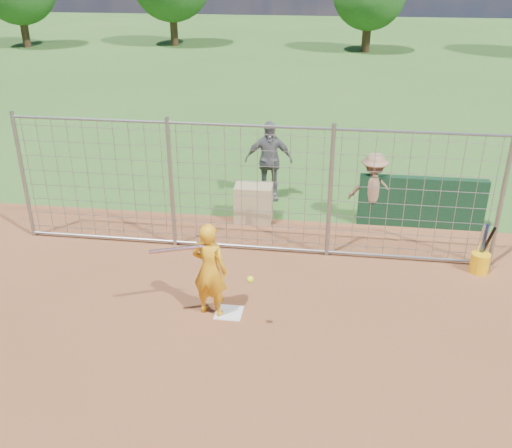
% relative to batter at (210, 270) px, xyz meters
% --- Properties ---
extents(ground, '(100.00, 100.00, 0.00)m').
position_rel_batter_xyz_m(ground, '(0.28, 0.23, -0.80)').
color(ground, '#2D591E').
rests_on(ground, ground).
extents(infield_dirt, '(18.00, 18.00, 0.00)m').
position_rel_batter_xyz_m(infield_dirt, '(0.28, -2.77, -0.79)').
color(infield_dirt, brown).
rests_on(infield_dirt, ground).
extents(home_plate, '(0.43, 0.43, 0.02)m').
position_rel_batter_xyz_m(home_plate, '(0.28, 0.03, -0.79)').
color(home_plate, silver).
rests_on(home_plate, ground).
extents(dugout_wall, '(2.60, 0.20, 1.10)m').
position_rel_batter_xyz_m(dugout_wall, '(3.68, 3.83, -0.25)').
color(dugout_wall, '#11381E').
rests_on(dugout_wall, ground).
extents(batter, '(0.66, 0.51, 1.59)m').
position_rel_batter_xyz_m(batter, '(0.00, 0.00, 0.00)').
color(batter, orange).
rests_on(batter, ground).
extents(bystander_b, '(1.15, 0.60, 1.88)m').
position_rel_batter_xyz_m(bystander_b, '(0.32, 4.91, 0.14)').
color(bystander_b, '#5E5F63').
rests_on(bystander_b, ground).
extents(bystander_c, '(1.04, 0.64, 1.56)m').
position_rel_batter_xyz_m(bystander_c, '(2.67, 3.88, -0.02)').
color(bystander_c, '#906A4F').
rests_on(bystander_c, ground).
extents(equipment_bin, '(0.82, 0.58, 0.80)m').
position_rel_batter_xyz_m(equipment_bin, '(0.15, 3.66, -0.40)').
color(equipment_bin, tan).
rests_on(equipment_bin, ground).
extents(equipment_in_play, '(1.59, 0.47, 0.39)m').
position_rel_batter_xyz_m(equipment_in_play, '(-0.15, -0.27, 0.38)').
color(equipment_in_play, silver).
rests_on(equipment_in_play, ground).
extents(bucket_with_bats, '(0.34, 0.40, 0.98)m').
position_rel_batter_xyz_m(bucket_with_bats, '(4.55, 1.99, -0.55)').
color(bucket_with_bats, '#FFB60D').
rests_on(bucket_with_bats, ground).
extents(backstop_fence, '(9.08, 0.08, 2.60)m').
position_rel_batter_xyz_m(backstop_fence, '(0.28, 2.23, 0.46)').
color(backstop_fence, gray).
rests_on(backstop_fence, ground).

